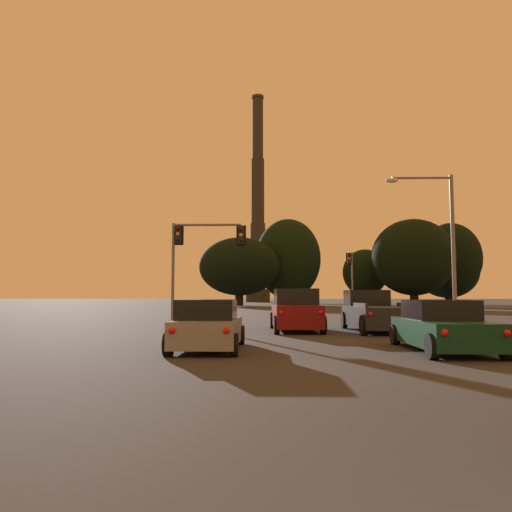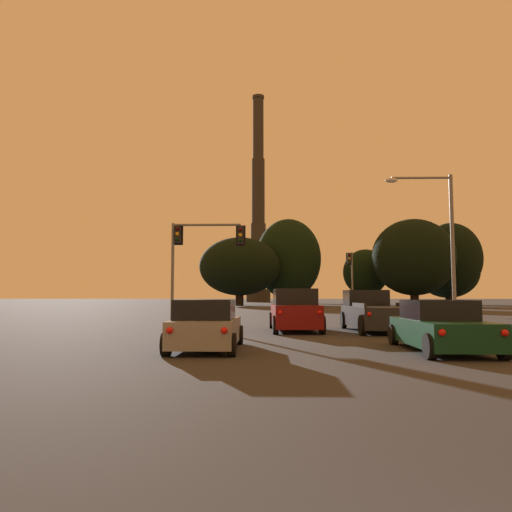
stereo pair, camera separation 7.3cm
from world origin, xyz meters
name	(u,v)px [view 1 (the left image)]	position (x,y,z in m)	size (l,w,h in m)	color
hatchback_left_lane_second	(208,327)	(-3.25, 12.90, 0.66)	(1.90, 4.11, 1.44)	gray
suv_center_lane_front	(295,311)	(-0.33, 20.80, 0.90)	(2.27, 4.97, 1.86)	maroon
pickup_truck_right_lane_front	(374,313)	(3.12, 20.80, 0.80)	(2.29, 5.54, 1.82)	#232328
sedan_right_lane_second	(442,327)	(3.36, 12.80, 0.67)	(2.04, 4.73, 1.43)	#0F3823
traffic_light_overhead_left	(197,247)	(-5.78, 28.03, 4.48)	(4.54, 0.50, 5.89)	slate
traffic_light_far_right	(351,272)	(7.03, 50.55, 4.01)	(0.78, 0.50, 6.12)	slate
street_lamp	(441,231)	(7.49, 24.57, 4.93)	(3.51, 0.36, 7.90)	slate
smokestack	(258,220)	(-4.37, 129.38, 21.76)	(6.37, 6.37, 55.56)	#2B2722
treeline_right_mid	(451,258)	(30.71, 87.29, 8.24)	(10.68, 9.62, 14.51)	black
treeline_far_left	(288,259)	(1.87, 85.53, 8.05)	(11.40, 10.26, 15.05)	black
treeline_far_right	(447,272)	(31.04, 90.14, 5.95)	(11.22, 10.09, 10.71)	black
treeline_left_mid	(239,266)	(-6.32, 80.10, 6.41)	(13.26, 11.94, 11.20)	black
treeline_center_right	(365,273)	(15.80, 88.32, 5.77)	(8.00, 7.20, 9.95)	black
treeline_center_left	(413,257)	(21.86, 79.42, 7.82)	(13.32, 11.99, 14.02)	black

